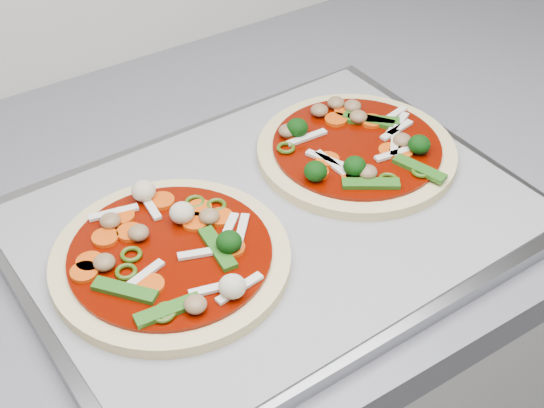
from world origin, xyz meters
TOP-DOWN VIEW (x-y plane):
  - baking_tray at (0.66, 1.22)m, footprint 0.51×0.38m
  - parchment at (0.66, 1.22)m, footprint 0.49×0.37m
  - pizza_left at (0.54, 1.21)m, footprint 0.27×0.27m
  - pizza_right at (0.78, 1.25)m, footprint 0.28×0.28m

SIDE VIEW (x-z plane):
  - baking_tray at x=0.66m, z-range 0.90..0.92m
  - parchment at x=0.66m, z-range 0.92..0.92m
  - pizza_left at x=0.54m, z-range 0.91..0.95m
  - pizza_right at x=0.78m, z-range 0.91..0.95m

